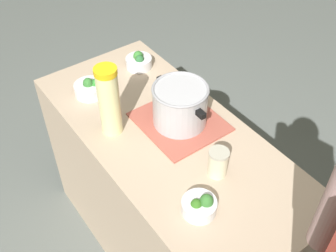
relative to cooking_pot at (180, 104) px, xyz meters
name	(u,v)px	position (x,y,z in m)	size (l,w,h in m)	color
ground_plane	(168,245)	(0.03, -0.08, -0.97)	(8.00, 8.00, 0.00)	slate
counter_slab	(168,198)	(0.03, -0.08, -0.54)	(1.36, 0.61, 0.87)	tan
dish_cloth	(180,122)	(0.00, 0.00, -0.10)	(0.35, 0.32, 0.01)	#B35647
cooking_pot	(180,104)	(0.00, 0.00, 0.00)	(0.30, 0.23, 0.18)	#B7B7BC
lemonade_pitcher	(109,101)	(-0.13, -0.25, 0.06)	(0.09, 0.09, 0.31)	beige
mason_jar	(218,163)	(0.31, -0.06, -0.04)	(0.08, 0.08, 0.12)	beige
broccoli_bowl_front	(90,88)	(-0.40, -0.21, -0.07)	(0.14, 0.14, 0.09)	silver
broccoli_bowl_center	(139,61)	(-0.44, 0.08, -0.07)	(0.13, 0.13, 0.08)	silver
broccoli_bowl_back	(200,206)	(0.40, -0.22, -0.07)	(0.12, 0.12, 0.08)	silver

